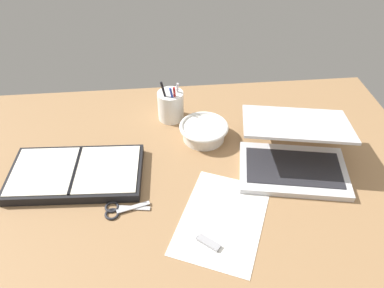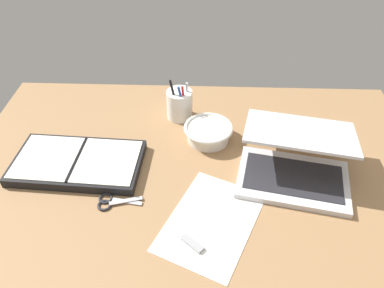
{
  "view_description": "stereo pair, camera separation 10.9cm",
  "coord_description": "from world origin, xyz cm",
  "px_view_note": "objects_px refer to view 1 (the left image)",
  "views": [
    {
      "loc": [
        -9.1,
        -74.71,
        80.49
      ],
      "look_at": [
        -1.25,
        7.35,
        9.0
      ],
      "focal_mm": 35.0,
      "sensor_mm": 36.0,
      "label": 1
    },
    {
      "loc": [
        1.79,
        -75.02,
        80.49
      ],
      "look_at": [
        -1.25,
        7.35,
        9.0
      ],
      "focal_mm": 35.0,
      "sensor_mm": 36.0,
      "label": 2
    }
  ],
  "objects_px": {
    "planner": "(76,173)",
    "scissors": "(117,210)",
    "laptop": "(294,154)",
    "bowl": "(204,131)",
    "pen_cup": "(171,105)"
  },
  "relations": [
    {
      "from": "planner",
      "to": "scissors",
      "type": "relative_size",
      "value": 3.17
    },
    {
      "from": "laptop",
      "to": "bowl",
      "type": "xyz_separation_m",
      "value": [
        -0.25,
        0.15,
        -0.02
      ]
    },
    {
      "from": "planner",
      "to": "laptop",
      "type": "bearing_deg",
      "value": 1.91
    },
    {
      "from": "bowl",
      "to": "pen_cup",
      "type": "distance_m",
      "value": 0.16
    },
    {
      "from": "laptop",
      "to": "pen_cup",
      "type": "xyz_separation_m",
      "value": [
        -0.35,
        0.27,
        0.0
      ]
    },
    {
      "from": "laptop",
      "to": "planner",
      "type": "xyz_separation_m",
      "value": [
        -0.64,
        0.01,
        -0.03
      ]
    },
    {
      "from": "pen_cup",
      "to": "planner",
      "type": "bearing_deg",
      "value": -137.91
    },
    {
      "from": "pen_cup",
      "to": "scissors",
      "type": "distance_m",
      "value": 0.43
    },
    {
      "from": "planner",
      "to": "scissors",
      "type": "xyz_separation_m",
      "value": [
        0.12,
        -0.14,
        -0.01
      ]
    },
    {
      "from": "laptop",
      "to": "bowl",
      "type": "distance_m",
      "value": 0.29
    },
    {
      "from": "laptop",
      "to": "pen_cup",
      "type": "height_order",
      "value": "pen_cup"
    },
    {
      "from": "laptop",
      "to": "planner",
      "type": "bearing_deg",
      "value": -169.98
    },
    {
      "from": "laptop",
      "to": "planner",
      "type": "relative_size",
      "value": 0.93
    },
    {
      "from": "pen_cup",
      "to": "planner",
      "type": "height_order",
      "value": "pen_cup"
    },
    {
      "from": "laptop",
      "to": "pen_cup",
      "type": "relative_size",
      "value": 2.35
    }
  ]
}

